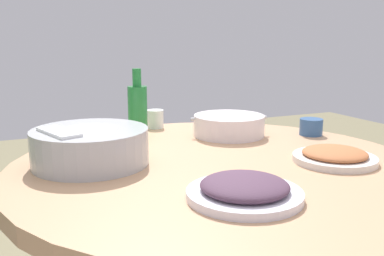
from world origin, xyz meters
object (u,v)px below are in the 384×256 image
at_px(rice_bowl, 90,146).
at_px(tea_cup_side, 155,119).
at_px(dish_tofu_braise, 335,156).
at_px(soup_bowl, 229,126).
at_px(tea_cup_near, 311,127).
at_px(dish_eggplant, 244,190).
at_px(green_bottle, 138,109).
at_px(round_dining_table, 218,196).

relative_size(rice_bowl, tea_cup_side, 4.52).
relative_size(dish_tofu_braise, tea_cup_side, 3.29).
relative_size(rice_bowl, soup_bowl, 1.18).
height_order(rice_bowl, dish_tofu_braise, rice_bowl).
bearing_deg(tea_cup_near, tea_cup_side, 53.72).
bearing_deg(tea_cup_side, dish_eggplant, 174.87).
bearing_deg(green_bottle, dish_tofu_braise, -143.10).
relative_size(round_dining_table, soup_bowl, 4.30).
bearing_deg(green_bottle, dish_eggplant, -177.41).
bearing_deg(soup_bowl, tea_cup_side, 40.10).
relative_size(soup_bowl, tea_cup_near, 3.32).
bearing_deg(tea_cup_near, rice_bowl, 93.27).
relative_size(green_bottle, tea_cup_near, 2.93).
distance_m(soup_bowl, tea_cup_near, 0.29).
height_order(rice_bowl, dish_eggplant, rice_bowl).
bearing_deg(soup_bowl, dish_eggplant, 154.32).
bearing_deg(soup_bowl, round_dining_table, 146.12).
bearing_deg(dish_eggplant, dish_tofu_braise, -69.60).
distance_m(rice_bowl, dish_tofu_braise, 0.66).
distance_m(round_dining_table, green_bottle, 0.45).
bearing_deg(round_dining_table, dish_eggplant, 164.08).
height_order(dish_eggplant, tea_cup_near, tea_cup_near).
distance_m(rice_bowl, tea_cup_near, 0.77).
height_order(round_dining_table, tea_cup_side, tea_cup_side).
bearing_deg(tea_cup_side, green_bottle, 136.08).
distance_m(green_bottle, tea_cup_near, 0.60).
relative_size(dish_eggplant, green_bottle, 1.07).
relative_size(rice_bowl, green_bottle, 1.33).
distance_m(rice_bowl, green_bottle, 0.35).
xyz_separation_m(green_bottle, tea_cup_near, (-0.23, -0.55, -0.06)).
bearing_deg(rice_bowl, soup_bowl, -73.14).
xyz_separation_m(round_dining_table, rice_bowl, (0.12, 0.32, 0.15)).
xyz_separation_m(rice_bowl, dish_tofu_braise, (-0.25, -0.61, -0.03)).
xyz_separation_m(round_dining_table, tea_cup_near, (0.16, -0.45, 0.13)).
distance_m(dish_eggplant, dish_tofu_braise, 0.39).
height_order(round_dining_table, green_bottle, green_bottle).
height_order(soup_bowl, dish_eggplant, soup_bowl).
distance_m(round_dining_table, dish_tofu_braise, 0.34).
xyz_separation_m(dish_tofu_braise, green_bottle, (0.53, 0.39, 0.08)).
bearing_deg(tea_cup_near, soup_bowl, 67.73).
distance_m(soup_bowl, dish_tofu_braise, 0.42).
distance_m(soup_bowl, green_bottle, 0.32).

